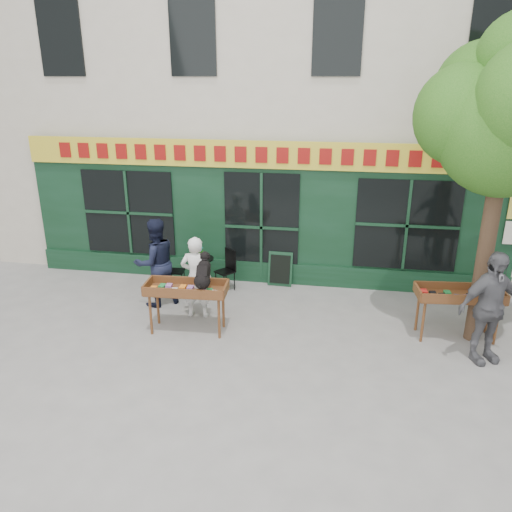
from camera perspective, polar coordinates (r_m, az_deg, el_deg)
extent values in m
plane|color=slate|center=(9.82, -1.57, -8.12)|extent=(80.00, 80.00, 0.00)
cube|color=beige|center=(14.60, 3.15, 21.39)|extent=(14.00, 7.00, 10.00)
cube|color=black|center=(11.45, 0.72, 4.65)|extent=(11.00, 0.16, 3.20)
cube|color=gold|center=(11.05, 0.65, 11.51)|extent=(11.00, 0.06, 0.60)
cube|color=maroon|center=(11.01, 0.62, 11.48)|extent=(9.60, 0.03, 0.34)
cube|color=black|center=(11.79, 0.61, -1.82)|extent=(11.00, 0.10, 0.50)
cube|color=black|center=(11.43, 0.63, 3.31)|extent=(1.70, 0.05, 2.50)
cube|color=black|center=(12.27, -14.34, 4.82)|extent=(2.20, 0.05, 2.00)
cube|color=black|center=(11.34, 16.85, 3.36)|extent=(2.20, 0.05, 2.00)
cylinder|color=#382619|center=(9.59, 24.82, 0.96)|extent=(0.28, 0.28, 3.60)
sphere|color=#1A5312|center=(9.20, 26.64, 12.82)|extent=(2.20, 2.20, 2.20)
sphere|color=#1A5312|center=(9.23, 22.83, 14.63)|extent=(1.70, 1.70, 1.70)
sphere|color=#1A5312|center=(9.67, 24.46, 16.98)|extent=(1.60, 1.60, 1.60)
cylinder|color=#5E301A|center=(9.59, -11.95, -6.60)|extent=(0.05, 0.05, 0.80)
cylinder|color=#5E301A|center=(9.27, -4.25, -7.16)|extent=(0.05, 0.05, 0.80)
cylinder|color=#5E301A|center=(9.97, -11.16, -5.49)|extent=(0.05, 0.05, 0.80)
cylinder|color=#5E301A|center=(9.66, -3.76, -5.98)|extent=(0.05, 0.05, 0.80)
cube|color=#5E301A|center=(9.43, -7.95, -4.01)|extent=(1.53, 0.66, 0.05)
cube|color=#5E301A|center=(9.14, -8.43, -4.28)|extent=(1.50, 0.12, 0.18)
cube|color=#5E301A|center=(9.65, -7.55, -2.89)|extent=(1.50, 0.12, 0.18)
cube|color=brown|center=(9.40, -7.97, -3.68)|extent=(1.32, 0.47, 0.06)
imported|color=silver|center=(9.99, -6.86, -2.42)|extent=(0.63, 0.43, 1.68)
cylinder|color=#5E301A|center=(9.63, 18.54, -7.16)|extent=(0.05, 0.05, 0.80)
cylinder|color=#5E301A|center=(10.03, 25.81, -7.06)|extent=(0.05, 0.05, 0.80)
cylinder|color=#5E301A|center=(10.01, 17.97, -6.02)|extent=(0.05, 0.05, 0.80)
cylinder|color=#5E301A|center=(10.40, 24.98, -5.99)|extent=(0.05, 0.05, 0.80)
cube|color=#5E301A|center=(9.83, 22.20, -4.36)|extent=(1.55, 0.71, 0.05)
cube|color=#5E301A|center=(9.54, 22.76, -4.63)|extent=(1.50, 0.18, 0.18)
cube|color=#5E301A|center=(10.05, 21.79, -3.27)|extent=(1.50, 0.18, 0.18)
cube|color=brown|center=(9.80, 22.25, -4.04)|extent=(1.33, 0.52, 0.06)
imported|color=#525257|center=(9.17, 25.08, -5.38)|extent=(1.25, 0.93, 1.97)
cylinder|color=black|center=(11.52, -6.25, -3.71)|extent=(0.36, 0.36, 0.03)
cylinder|color=black|center=(11.38, -6.32, -2.05)|extent=(0.04, 0.04, 0.72)
cylinder|color=black|center=(11.25, -6.39, -0.30)|extent=(0.60, 0.60, 0.03)
cube|color=black|center=(11.43, -9.12, -1.72)|extent=(0.40, 0.40, 0.03)
cube|color=black|center=(11.38, -10.03, -0.53)|extent=(0.07, 0.36, 0.50)
cylinder|color=black|center=(11.35, -8.47, -3.10)|extent=(0.02, 0.02, 0.44)
cylinder|color=black|center=(11.62, -8.19, -2.52)|extent=(0.02, 0.02, 0.44)
cylinder|color=black|center=(11.41, -9.95, -3.05)|extent=(0.02, 0.02, 0.44)
cylinder|color=black|center=(11.68, -9.64, -2.48)|extent=(0.02, 0.02, 0.44)
cube|color=black|center=(11.27, -3.57, -1.81)|extent=(0.51, 0.51, 0.03)
cube|color=black|center=(11.28, -2.93, -0.42)|extent=(0.30, 0.25, 0.50)
cylinder|color=black|center=(11.38, -4.61, -2.86)|extent=(0.02, 0.02, 0.44)
cylinder|color=black|center=(11.16, -3.66, -3.31)|extent=(0.02, 0.02, 0.44)
cylinder|color=black|center=(11.55, -3.43, -2.48)|extent=(0.02, 0.02, 0.44)
cylinder|color=black|center=(11.34, -2.48, -2.91)|extent=(0.02, 0.02, 0.44)
imported|color=gray|center=(11.20, -6.42, 0.48)|extent=(0.18, 0.15, 0.29)
imported|color=black|center=(10.60, -11.39, -0.73)|extent=(1.16, 1.15, 1.89)
cube|color=black|center=(11.56, 2.78, -1.49)|extent=(0.57, 0.21, 0.79)
cube|color=black|center=(11.54, 2.77, -1.52)|extent=(0.47, 0.18, 0.65)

